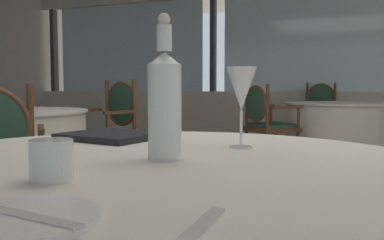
{
  "coord_description": "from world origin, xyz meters",
  "views": [
    {
      "loc": [
        0.47,
        -2.12,
        0.89
      ],
      "look_at": [
        0.08,
        -1.07,
        0.81
      ],
      "focal_mm": 38.22,
      "sensor_mm": 36.0,
      "label": 1
    }
  ],
  "objects_px": {
    "water_bottle": "(165,102)",
    "menu_book": "(111,136)",
    "dining_chair_0_1": "(322,110)",
    "wine_glass": "(241,90)",
    "dining_chair_0_2": "(266,119)",
    "side_plate": "(21,219)",
    "water_tumbler": "(51,160)",
    "dining_chair_1_2": "(112,122)"
  },
  "relations": [
    {
      "from": "water_bottle",
      "to": "menu_book",
      "type": "relative_size",
      "value": 1.17
    },
    {
      "from": "dining_chair_0_1",
      "to": "wine_glass",
      "type": "bearing_deg",
      "value": -14.35
    },
    {
      "from": "water_bottle",
      "to": "dining_chair_0_2",
      "type": "xyz_separation_m",
      "value": [
        -0.42,
        3.58,
        -0.3
      ]
    },
    {
      "from": "side_plate",
      "to": "water_tumbler",
      "type": "xyz_separation_m",
      "value": [
        -0.12,
        0.2,
        0.03
      ]
    },
    {
      "from": "menu_book",
      "to": "dining_chair_0_1",
      "type": "bearing_deg",
      "value": 96.48
    },
    {
      "from": "dining_chair_0_1",
      "to": "dining_chair_1_2",
      "type": "bearing_deg",
      "value": -47.14
    },
    {
      "from": "side_plate",
      "to": "menu_book",
      "type": "xyz_separation_m",
      "value": [
        -0.35,
        0.76,
        0.01
      ]
    },
    {
      "from": "dining_chair_0_2",
      "to": "water_bottle",
      "type": "bearing_deg",
      "value": -128.16
    },
    {
      "from": "menu_book",
      "to": "dining_chair_0_2",
      "type": "distance_m",
      "value": 3.3
    },
    {
      "from": "dining_chair_0_1",
      "to": "dining_chair_0_2",
      "type": "distance_m",
      "value": 1.91
    },
    {
      "from": "side_plate",
      "to": "dining_chair_0_2",
      "type": "height_order",
      "value": "dining_chair_0_2"
    },
    {
      "from": "wine_glass",
      "to": "water_tumbler",
      "type": "xyz_separation_m",
      "value": [
        -0.22,
        -0.51,
        -0.12
      ]
    },
    {
      "from": "side_plate",
      "to": "wine_glass",
      "type": "bearing_deg",
      "value": 82.32
    },
    {
      "from": "menu_book",
      "to": "dining_chair_0_2",
      "type": "bearing_deg",
      "value": 102.6
    },
    {
      "from": "side_plate",
      "to": "wine_glass",
      "type": "height_order",
      "value": "wine_glass"
    },
    {
      "from": "wine_glass",
      "to": "water_tumbler",
      "type": "bearing_deg",
      "value": -113.07
    },
    {
      "from": "side_plate",
      "to": "dining_chair_1_2",
      "type": "bearing_deg",
      "value": 119.95
    },
    {
      "from": "water_tumbler",
      "to": "menu_book",
      "type": "height_order",
      "value": "water_tumbler"
    },
    {
      "from": "dining_chair_0_1",
      "to": "dining_chair_0_2",
      "type": "xyz_separation_m",
      "value": [
        -0.49,
        -1.84,
        -0.02
      ]
    },
    {
      "from": "dining_chair_0_2",
      "to": "dining_chair_1_2",
      "type": "xyz_separation_m",
      "value": [
        -1.31,
        -1.01,
        0.01
      ]
    },
    {
      "from": "water_tumbler",
      "to": "menu_book",
      "type": "relative_size",
      "value": 0.27
    },
    {
      "from": "dining_chair_0_2",
      "to": "dining_chair_0_1",
      "type": "bearing_deg",
      "value": 30.09
    },
    {
      "from": "water_bottle",
      "to": "wine_glass",
      "type": "xyz_separation_m",
      "value": [
        0.12,
        0.24,
        0.03
      ]
    },
    {
      "from": "side_plate",
      "to": "menu_book",
      "type": "bearing_deg",
      "value": 114.41
    },
    {
      "from": "side_plate",
      "to": "dining_chair_0_1",
      "type": "bearing_deg",
      "value": 89.5
    },
    {
      "from": "side_plate",
      "to": "menu_book",
      "type": "relative_size",
      "value": 0.66
    },
    {
      "from": "water_bottle",
      "to": "dining_chair_0_1",
      "type": "height_order",
      "value": "water_bottle"
    },
    {
      "from": "dining_chair_0_2",
      "to": "dining_chair_1_2",
      "type": "bearing_deg",
      "value": 172.94
    },
    {
      "from": "dining_chair_1_2",
      "to": "dining_chair_0_1",
      "type": "bearing_deg",
      "value": 166.16
    },
    {
      "from": "wine_glass",
      "to": "menu_book",
      "type": "distance_m",
      "value": 0.47
    },
    {
      "from": "dining_chair_1_2",
      "to": "wine_glass",
      "type": "bearing_deg",
      "value": 56.97
    },
    {
      "from": "water_tumbler",
      "to": "wine_glass",
      "type": "bearing_deg",
      "value": 66.93
    },
    {
      "from": "dining_chair_0_2",
      "to": "dining_chair_1_2",
      "type": "relative_size",
      "value": 0.96
    },
    {
      "from": "side_plate",
      "to": "dining_chair_0_2",
      "type": "bearing_deg",
      "value": 96.24
    },
    {
      "from": "dining_chair_0_1",
      "to": "side_plate",
      "type": "bearing_deg",
      "value": -15.35
    },
    {
      "from": "water_bottle",
      "to": "wine_glass",
      "type": "height_order",
      "value": "water_bottle"
    },
    {
      "from": "dining_chair_0_2",
      "to": "menu_book",
      "type": "bearing_deg",
      "value": -133.17
    },
    {
      "from": "menu_book",
      "to": "dining_chair_0_2",
      "type": "relative_size",
      "value": 0.3
    },
    {
      "from": "wine_glass",
      "to": "water_tumbler",
      "type": "relative_size",
      "value": 2.91
    },
    {
      "from": "water_bottle",
      "to": "dining_chair_1_2",
      "type": "relative_size",
      "value": 0.34
    },
    {
      "from": "water_bottle",
      "to": "water_tumbler",
      "type": "relative_size",
      "value": 4.37
    },
    {
      "from": "water_tumbler",
      "to": "side_plate",
      "type": "bearing_deg",
      "value": -59.17
    }
  ]
}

